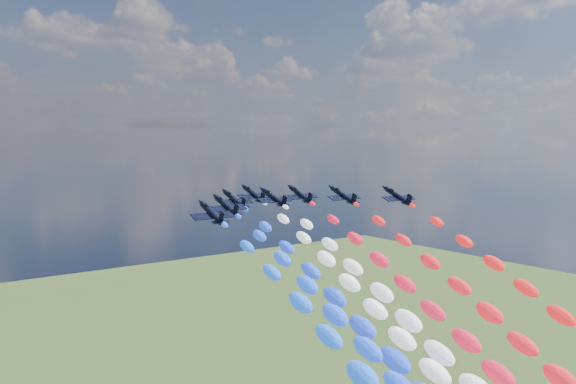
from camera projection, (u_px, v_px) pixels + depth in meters
jet_0 at (212, 213)px, 145.14m from camera, size 10.13×13.31×6.93m
jet_1 at (226, 206)px, 158.38m from camera, size 9.70×13.00×6.93m
jet_2 at (234, 200)px, 171.57m from camera, size 9.73×13.02×6.93m
jet_3 at (274, 198)px, 175.57m from camera, size 9.72×13.02×6.93m
jet_4 at (253, 194)px, 184.83m from camera, size 9.58×12.92×6.93m
trail_4 at (419, 370)px, 140.43m from camera, size 5.54×114.84×64.14m
jet_5 at (300, 195)px, 183.69m from camera, size 9.99×13.21×6.93m
trail_5 at (482, 372)px, 139.28m from camera, size 5.54×114.84×64.14m
jet_6 at (343, 195)px, 181.56m from camera, size 9.65×12.97×6.93m
trail_6 at (541, 375)px, 137.16m from camera, size 5.54×114.84×64.14m
jet_7 at (397, 196)px, 179.74m from camera, size 10.16×13.33×6.93m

